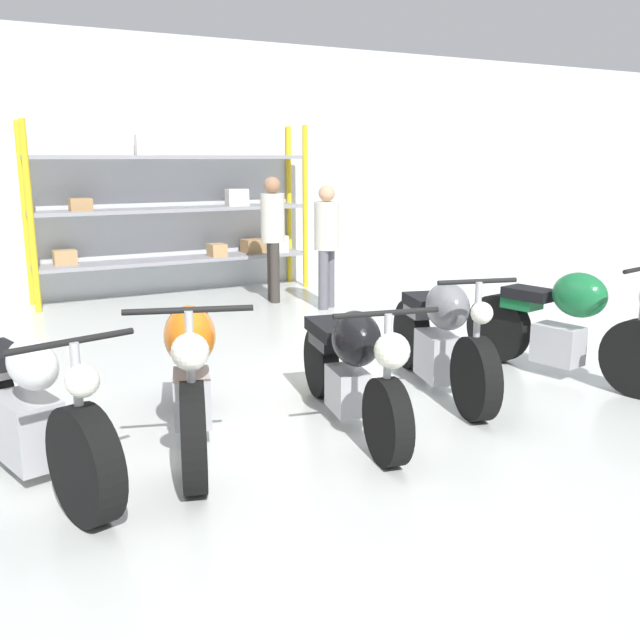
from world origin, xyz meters
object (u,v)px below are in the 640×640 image
(shelving_rack, at_px, (180,212))
(person_browsing, at_px, (327,237))
(motorcycle_white, at_px, (29,413))
(motorcycle_grey, at_px, (441,337))
(motorcycle_green, at_px, (567,325))
(person_near_rack, at_px, (273,229))
(motorcycle_black, at_px, (351,365))
(motorcycle_orange, at_px, (191,374))

(shelving_rack, height_order, person_browsing, shelving_rack)
(person_browsing, bearing_deg, motorcycle_white, 97.73)
(shelving_rack, height_order, motorcycle_white, shelving_rack)
(motorcycle_grey, bearing_deg, motorcycle_green, 94.02)
(motorcycle_white, height_order, motorcycle_grey, motorcycle_grey)
(motorcycle_white, relative_size, person_browsing, 1.35)
(motorcycle_white, xyz_separation_m, person_near_rack, (3.64, 4.31, 0.57))
(motorcycle_black, xyz_separation_m, motorcycle_grey, (1.09, 0.35, -0.00))
(motorcycle_green, distance_m, person_browsing, 3.72)
(person_near_rack, bearing_deg, shelving_rack, -36.99)
(motorcycle_green, bearing_deg, motorcycle_orange, -104.25)
(motorcycle_grey, distance_m, person_browsing, 3.55)
(shelving_rack, distance_m, person_near_rack, 1.45)
(motorcycle_white, xyz_separation_m, motorcycle_grey, (3.25, 0.15, 0.04))
(shelving_rack, distance_m, person_browsing, 2.29)
(person_near_rack, bearing_deg, person_browsing, 131.57)
(person_browsing, bearing_deg, motorcycle_black, 119.69)
(motorcycle_green, bearing_deg, motorcycle_black, -99.16)
(motorcycle_orange, height_order, person_browsing, person_browsing)
(motorcycle_white, xyz_separation_m, motorcycle_black, (2.16, -0.20, 0.04))
(person_browsing, height_order, person_near_rack, person_near_rack)
(shelving_rack, height_order, motorcycle_black, shelving_rack)
(motorcycle_white, height_order, motorcycle_orange, motorcycle_orange)
(motorcycle_green, relative_size, person_near_rack, 1.21)
(motorcycle_orange, distance_m, person_browsing, 4.65)
(motorcycle_black, relative_size, person_near_rack, 1.17)
(motorcycle_white, xyz_separation_m, motorcycle_green, (4.46, -0.10, 0.07))
(motorcycle_black, bearing_deg, person_browsing, 164.53)
(motorcycle_orange, bearing_deg, person_near_rack, 166.65)
(person_browsing, relative_size, person_near_rack, 0.94)
(motorcycle_black, distance_m, motorcycle_green, 2.30)
(motorcycle_orange, height_order, person_near_rack, person_near_rack)
(motorcycle_black, distance_m, motorcycle_grey, 1.14)
(motorcycle_grey, bearing_deg, motorcycle_orange, -71.76)
(shelving_rack, bearing_deg, motorcycle_black, -95.49)
(motorcycle_grey, bearing_deg, person_near_rack, -169.58)
(shelving_rack, xyz_separation_m, motorcycle_orange, (-1.65, -5.34, -0.68))
(shelving_rack, bearing_deg, motorcycle_white, -116.57)
(motorcycle_orange, xyz_separation_m, motorcycle_green, (3.41, -0.16, -0.01))
(shelving_rack, bearing_deg, motorcycle_green, -72.30)
(shelving_rack, bearing_deg, person_near_rack, -49.13)
(motorcycle_grey, xyz_separation_m, person_near_rack, (0.39, 4.16, 0.53))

